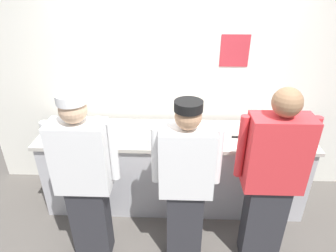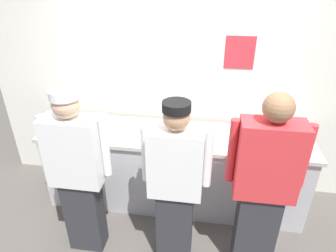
% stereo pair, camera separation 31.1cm
% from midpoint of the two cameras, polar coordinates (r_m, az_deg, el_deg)
% --- Properties ---
extents(ground_plane, '(9.00, 9.00, 0.00)m').
position_cam_midpoint_polar(ground_plane, '(3.39, 3.01, -18.37)').
color(ground_plane, '#514C47').
extents(wall_back, '(4.54, 0.11, 2.76)m').
position_cam_midpoint_polar(wall_back, '(3.34, 5.07, 9.20)').
color(wall_back, silver).
rests_on(wall_back, ground).
extents(prep_counter, '(2.89, 0.67, 0.92)m').
position_cam_midpoint_polar(prep_counter, '(3.35, 3.83, -8.49)').
color(prep_counter, '#B2B2B7').
rests_on(prep_counter, ground).
extents(chef_near_left, '(0.60, 0.24, 1.67)m').
position_cam_midpoint_polar(chef_near_left, '(2.66, -14.16, -8.90)').
color(chef_near_left, '#2D2D33').
rests_on(chef_near_left, ground).
extents(chef_center, '(0.59, 0.24, 1.61)m').
position_cam_midpoint_polar(chef_center, '(2.52, 5.07, -11.29)').
color(chef_center, '#2D2D33').
rests_on(chef_center, ground).
extents(chef_far_right, '(0.63, 0.24, 1.72)m').
position_cam_midpoint_polar(chef_far_right, '(2.58, 21.61, -10.95)').
color(chef_far_right, '#2D2D33').
rests_on(chef_far_right, ground).
extents(plate_stack_front, '(0.22, 0.22, 0.08)m').
position_cam_midpoint_polar(plate_stack_front, '(3.36, -10.84, 1.12)').
color(plate_stack_front, white).
rests_on(plate_stack_front, prep_counter).
extents(plate_stack_rear, '(0.24, 0.24, 0.06)m').
position_cam_midpoint_polar(plate_stack_rear, '(3.27, -6.81, 0.43)').
color(plate_stack_rear, white).
rests_on(plate_stack_rear, prep_counter).
extents(mixing_bowl_steel, '(0.34, 0.34, 0.11)m').
position_cam_midpoint_polar(mixing_bowl_steel, '(3.14, 24.07, -2.71)').
color(mixing_bowl_steel, '#B7BABF').
rests_on(mixing_bowl_steel, prep_counter).
extents(sheet_tray, '(0.46, 0.40, 0.02)m').
position_cam_midpoint_polar(sheet_tray, '(3.10, 6.18, -1.59)').
color(sheet_tray, '#B7BABF').
rests_on(sheet_tray, prep_counter).
extents(squeeze_bottle_primary, '(0.06, 0.06, 0.19)m').
position_cam_midpoint_polar(squeeze_bottle_primary, '(3.26, -15.09, 0.73)').
color(squeeze_bottle_primary, orange).
rests_on(squeeze_bottle_primary, prep_counter).
extents(ramekin_orange_sauce, '(0.10, 0.10, 0.04)m').
position_cam_midpoint_polar(ramekin_orange_sauce, '(3.08, -1.72, -1.35)').
color(ramekin_orange_sauce, white).
rests_on(ramekin_orange_sauce, prep_counter).
extents(ramekin_red_sauce, '(0.09, 0.09, 0.05)m').
position_cam_midpoint_polar(ramekin_red_sauce, '(2.95, -0.49, -2.66)').
color(ramekin_red_sauce, white).
rests_on(ramekin_red_sauce, prep_counter).
extents(ramekin_green_sauce, '(0.10, 0.10, 0.04)m').
position_cam_midpoint_polar(ramekin_green_sauce, '(3.04, -8.24, -2.10)').
color(ramekin_green_sauce, white).
rests_on(ramekin_green_sauce, prep_counter).
extents(ramekin_yellow_sauce, '(0.10, 0.10, 0.04)m').
position_cam_midpoint_polar(ramekin_yellow_sauce, '(3.18, 1.44, -0.34)').
color(ramekin_yellow_sauce, white).
rests_on(ramekin_yellow_sauce, prep_counter).
extents(chefs_knife, '(0.28, 0.03, 0.02)m').
position_cam_midpoint_polar(chefs_knife, '(3.09, 17.31, -3.02)').
color(chefs_knife, '#B7BABF').
rests_on(chefs_knife, prep_counter).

